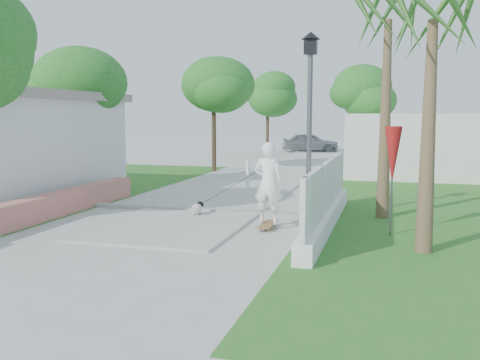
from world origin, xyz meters
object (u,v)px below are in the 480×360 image
(street_lamp, at_px, (309,120))
(parked_car, at_px, (310,142))
(bollard, at_px, (248,174))
(skateboarder, at_px, (236,188))
(dog, at_px, (197,208))
(patio_umbrella, at_px, (393,156))

(street_lamp, height_order, parked_car, street_lamp)
(bollard, bearing_deg, parked_car, 92.59)
(bollard, height_order, parked_car, parked_car)
(skateboarder, bearing_deg, dog, -18.42)
(patio_umbrella, distance_m, parked_car, 26.42)
(bollard, bearing_deg, patio_umbrella, -50.09)
(bollard, xyz_separation_m, dog, (-0.06, -4.64, -0.37))
(patio_umbrella, distance_m, dog, 4.96)
(skateboarder, bearing_deg, patio_umbrella, 177.53)
(street_lamp, relative_size, skateboarder, 1.87)
(street_lamp, xyz_separation_m, patio_umbrella, (1.90, -1.00, -0.74))
(street_lamp, xyz_separation_m, parked_car, (-3.62, 24.81, -1.76))
(patio_umbrella, height_order, skateboarder, patio_umbrella)
(bollard, height_order, skateboarder, skateboarder)
(skateboarder, distance_m, parked_car, 25.51)
(street_lamp, bearing_deg, skateboarder, -159.28)
(street_lamp, relative_size, bollard, 4.07)
(bollard, relative_size, skateboarder, 0.46)
(bollard, relative_size, patio_umbrella, 0.47)
(patio_umbrella, height_order, dog, patio_umbrella)
(patio_umbrella, relative_size, skateboarder, 0.97)
(street_lamp, xyz_separation_m, skateboarder, (-1.62, -0.61, -1.59))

